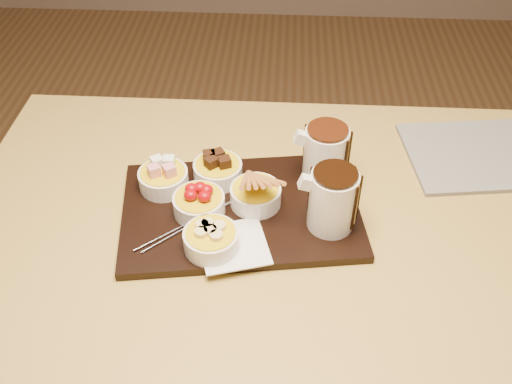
# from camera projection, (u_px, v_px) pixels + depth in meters

# --- Properties ---
(dining_table) EXTENTS (1.20, 0.80, 0.75)m
(dining_table) POSITION_uv_depth(u_px,v_px,m) (259.00, 248.00, 1.19)
(dining_table) COLOR #B59543
(dining_table) RESTS_ON ground
(serving_board) EXTENTS (0.50, 0.36, 0.02)m
(serving_board) POSITION_uv_depth(u_px,v_px,m) (241.00, 211.00, 1.12)
(serving_board) COLOR black
(serving_board) RESTS_ON dining_table
(napkin) EXTENTS (0.15, 0.15, 0.00)m
(napkin) POSITION_uv_depth(u_px,v_px,m) (234.00, 245.00, 1.04)
(napkin) COLOR white
(napkin) RESTS_ON serving_board
(bowl_marshmallows) EXTENTS (0.10, 0.10, 0.04)m
(bowl_marshmallows) POSITION_uv_depth(u_px,v_px,m) (164.00, 179.00, 1.15)
(bowl_marshmallows) COLOR white
(bowl_marshmallows) RESTS_ON serving_board
(bowl_cake) EXTENTS (0.10, 0.10, 0.04)m
(bowl_cake) POSITION_uv_depth(u_px,v_px,m) (218.00, 171.00, 1.16)
(bowl_cake) COLOR white
(bowl_cake) RESTS_ON serving_board
(bowl_strawberries) EXTENTS (0.10, 0.10, 0.04)m
(bowl_strawberries) POSITION_uv_depth(u_px,v_px,m) (199.00, 205.00, 1.09)
(bowl_strawberries) COLOR white
(bowl_strawberries) RESTS_ON serving_board
(bowl_biscotti) EXTENTS (0.10, 0.10, 0.04)m
(bowl_biscotti) POSITION_uv_depth(u_px,v_px,m) (256.00, 196.00, 1.11)
(bowl_biscotti) COLOR white
(bowl_biscotti) RESTS_ON serving_board
(bowl_bananas) EXTENTS (0.10, 0.10, 0.04)m
(bowl_bananas) POSITION_uv_depth(u_px,v_px,m) (211.00, 240.00, 1.02)
(bowl_bananas) COLOR white
(bowl_bananas) RESTS_ON serving_board
(pitcher_dark_chocolate) EXTENTS (0.10, 0.10, 0.12)m
(pitcher_dark_chocolate) POSITION_uv_depth(u_px,v_px,m) (333.00, 201.00, 1.04)
(pitcher_dark_chocolate) COLOR silver
(pitcher_dark_chocolate) RESTS_ON serving_board
(pitcher_milk_chocolate) EXTENTS (0.10, 0.10, 0.12)m
(pitcher_milk_chocolate) POSITION_uv_depth(u_px,v_px,m) (325.00, 156.00, 1.14)
(pitcher_milk_chocolate) COLOR silver
(pitcher_milk_chocolate) RESTS_ON serving_board
(fondue_skewers) EXTENTS (0.19, 0.22, 0.01)m
(fondue_skewers) POSITION_uv_depth(u_px,v_px,m) (195.00, 220.00, 1.08)
(fondue_skewers) COLOR silver
(fondue_skewers) RESTS_ON serving_board
(newspaper) EXTENTS (0.33, 0.28, 0.01)m
(newspaper) POSITION_uv_depth(u_px,v_px,m) (477.00, 155.00, 1.25)
(newspaper) COLOR beige
(newspaper) RESTS_ON dining_table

